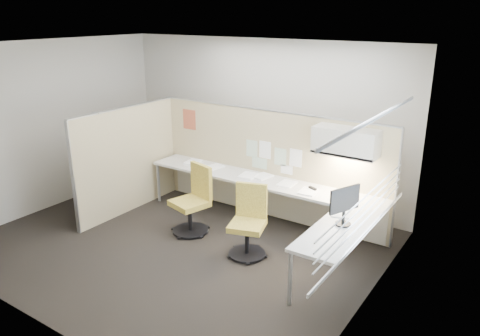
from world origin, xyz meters
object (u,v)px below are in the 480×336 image
Objects in this scene: monitor at (344,204)px; desk at (274,194)px; chair_right at (249,223)px; phone at (342,196)px; chair_left at (194,202)px.

desk is at bearing 86.64° from monitor.
monitor is (1.30, 0.12, 0.56)m from chair_right.
chair_right is 3.98× the size of phone.
chair_right is at bearing -84.93° from desk.
desk is 16.25× the size of phone.
chair_left reaches higher than phone.
chair_left is at bearing 156.19° from chair_right.
desk is 1.22m from chair_left.
phone is at bearing 25.57° from chair_right.
chair_right is (1.07, -0.12, -0.03)m from chair_left.
monitor is at bearing -26.93° from desk.
phone is (1.05, 0.08, 0.18)m from desk.
monitor is 0.87m from phone.
phone reaches higher than desk.
phone is (0.97, 0.90, 0.32)m from chair_right.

